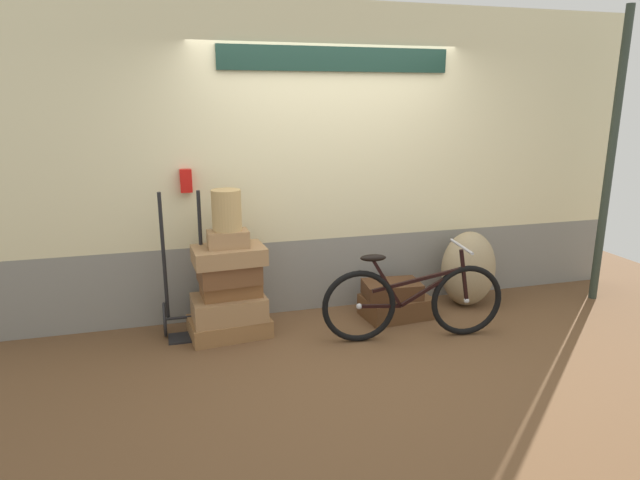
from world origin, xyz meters
TOP-DOWN VIEW (x-y plane):
  - ground at (0.00, 0.00)m, footprint 8.47×5.20m
  - station_building at (0.01, 0.85)m, footprint 6.47×0.74m
  - suitcase_0 at (-1.03, 0.36)m, footprint 0.73×0.52m
  - suitcase_1 at (-1.02, 0.35)m, footprint 0.64×0.45m
  - suitcase_2 at (-1.00, 0.39)m, footprint 0.52×0.37m
  - suitcase_3 at (-1.01, 0.36)m, footprint 0.54×0.41m
  - suitcase_4 at (-1.01, 0.34)m, footprint 0.62×0.43m
  - suitcase_5 at (-1.01, 0.34)m, footprint 0.35×0.22m
  - suitcase_6 at (0.56, 0.35)m, footprint 0.66×0.48m
  - suitcase_7 at (0.51, 0.36)m, footprint 0.56×0.39m
  - wicker_basket at (-1.01, 0.36)m, footprint 0.25×0.25m
  - luggage_trolley at (-1.38, 0.48)m, footprint 0.40×0.37m
  - burlap_sack at (1.37, 0.44)m, footprint 0.55×0.46m
  - bicycle at (0.49, -0.14)m, footprint 1.59×0.46m

SIDE VIEW (x-z plane):
  - ground at x=0.00m, z-range -0.06..0.00m
  - suitcase_0 at x=-1.03m, z-range 0.00..0.15m
  - suitcase_6 at x=0.56m, z-range 0.00..0.20m
  - suitcase_1 at x=-1.02m, z-range 0.15..0.36m
  - suitcase_7 at x=0.51m, z-range 0.20..0.34m
  - luggage_trolley at x=-1.38m, z-range -0.35..0.93m
  - bicycle at x=0.49m, z-range -0.07..0.75m
  - burlap_sack at x=1.37m, z-range 0.00..0.76m
  - suitcase_2 at x=-1.00m, z-range 0.36..0.49m
  - suitcase_3 at x=-1.01m, z-range 0.49..0.66m
  - suitcase_4 at x=-1.01m, z-range 0.66..0.81m
  - suitcase_5 at x=-1.01m, z-range 0.81..0.95m
  - wicker_basket at x=-1.01m, z-range 0.95..1.29m
  - station_building at x=0.01m, z-range 0.00..2.88m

